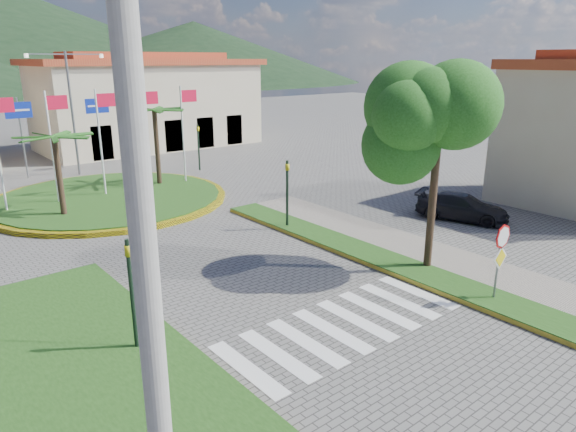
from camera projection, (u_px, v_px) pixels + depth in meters
ground at (462, 391)px, 12.11m from camera, size 160.00×160.00×0.00m
sidewalk_right at (510, 290)px, 17.21m from camera, size 4.00×28.00×0.15m
verge_right at (492, 300)px, 16.47m from camera, size 1.60×28.00×0.18m
median_left at (96, 375)px, 12.56m from camera, size 5.00×14.00×0.18m
crosswalk at (341, 326)px, 15.06m from camera, size 8.00×3.00×0.01m
roundabout_island at (110, 198)px, 28.30m from camera, size 12.70×12.70×6.00m
stop_sign at (501, 250)px, 16.01m from camera, size 0.80×0.11×2.65m
deciduous_tree at (439, 130)px, 17.62m from camera, size 3.60×3.60×6.80m
utility_pole at (150, 318)px, 6.23m from camera, size 0.32×0.32×9.00m
traffic_light_left at (131, 285)px, 13.18m from camera, size 0.15×0.18×3.20m
traffic_light_right at (287, 188)px, 23.13m from camera, size 0.15×0.18×3.20m
traffic_light_far at (198, 143)px, 35.59m from camera, size 0.18×0.15×3.20m
direction_sign_west at (20, 124)px, 32.72m from camera, size 1.60×0.14×5.20m
direction_sign_east at (98, 118)px, 35.75m from camera, size 1.60×0.14×5.20m
street_lamp_centre at (72, 107)px, 33.54m from camera, size 4.80×0.16×8.00m
building_right at (148, 102)px, 45.09m from camera, size 19.08×9.54×8.05m
hill_far_east at (195, 54)px, 151.64m from camera, size 120.00×120.00×18.00m
car_dark_b at (124, 149)px, 41.23m from camera, size 3.86×2.43×1.20m
car_side_right at (462, 207)px, 24.92m from camera, size 3.14×4.70×1.26m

